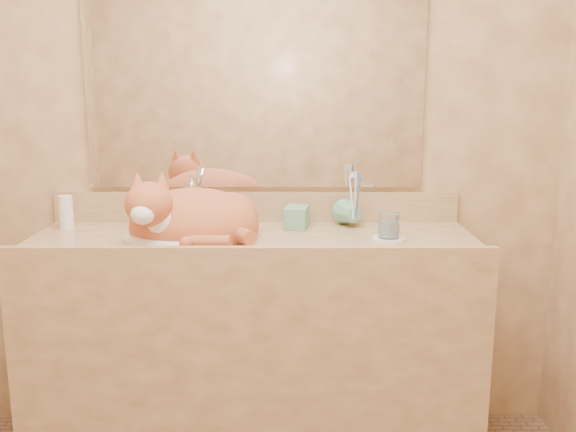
{
  "coord_description": "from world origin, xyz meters",
  "views": [
    {
      "loc": [
        0.13,
        -1.52,
        1.39
      ],
      "look_at": [
        0.13,
        0.7,
        0.93
      ],
      "focal_mm": 40.0,
      "sensor_mm": 36.0,
      "label": 1
    }
  ],
  "objects_px": {
    "vanity_counter": "(254,347)",
    "sink_basin": "(185,220)",
    "water_glass": "(389,225)",
    "cat": "(188,216)",
    "toothbrush_cup": "(355,216)",
    "soap_dispenser": "(294,207)"
  },
  "relations": [
    {
      "from": "cat",
      "to": "soap_dispenser",
      "type": "bearing_deg",
      "value": 17.51
    },
    {
      "from": "sink_basin",
      "to": "soap_dispenser",
      "type": "xyz_separation_m",
      "value": [
        0.39,
        0.11,
        0.02
      ]
    },
    {
      "from": "sink_basin",
      "to": "water_glass",
      "type": "xyz_separation_m",
      "value": [
        0.72,
        -0.03,
        -0.01
      ]
    },
    {
      "from": "sink_basin",
      "to": "cat",
      "type": "relative_size",
      "value": 0.93
    },
    {
      "from": "sink_basin",
      "to": "cat",
      "type": "bearing_deg",
      "value": -54.42
    },
    {
      "from": "soap_dispenser",
      "to": "water_glass",
      "type": "relative_size",
      "value": 2.08
    },
    {
      "from": "vanity_counter",
      "to": "toothbrush_cup",
      "type": "height_order",
      "value": "toothbrush_cup"
    },
    {
      "from": "toothbrush_cup",
      "to": "sink_basin",
      "type": "bearing_deg",
      "value": -166.06
    },
    {
      "from": "vanity_counter",
      "to": "cat",
      "type": "distance_m",
      "value": 0.56
    },
    {
      "from": "toothbrush_cup",
      "to": "water_glass",
      "type": "height_order",
      "value": "water_glass"
    },
    {
      "from": "sink_basin",
      "to": "water_glass",
      "type": "distance_m",
      "value": 0.72
    },
    {
      "from": "cat",
      "to": "toothbrush_cup",
      "type": "bearing_deg",
      "value": 14.26
    },
    {
      "from": "cat",
      "to": "water_glass",
      "type": "relative_size",
      "value": 5.33
    },
    {
      "from": "vanity_counter",
      "to": "toothbrush_cup",
      "type": "bearing_deg",
      "value": 19.33
    },
    {
      "from": "vanity_counter",
      "to": "cat",
      "type": "xyz_separation_m",
      "value": [
        -0.22,
        -0.04,
        0.51
      ]
    },
    {
      "from": "soap_dispenser",
      "to": "water_glass",
      "type": "height_order",
      "value": "soap_dispenser"
    },
    {
      "from": "vanity_counter",
      "to": "cat",
      "type": "height_order",
      "value": "cat"
    },
    {
      "from": "sink_basin",
      "to": "water_glass",
      "type": "height_order",
      "value": "sink_basin"
    },
    {
      "from": "sink_basin",
      "to": "soap_dispenser",
      "type": "height_order",
      "value": "soap_dispenser"
    },
    {
      "from": "toothbrush_cup",
      "to": "water_glass",
      "type": "relative_size",
      "value": 1.15
    },
    {
      "from": "cat",
      "to": "water_glass",
      "type": "xyz_separation_m",
      "value": [
        0.7,
        -0.02,
        -0.03
      ]
    },
    {
      "from": "vanity_counter",
      "to": "sink_basin",
      "type": "height_order",
      "value": "sink_basin"
    }
  ]
}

